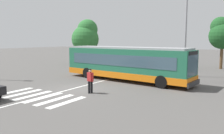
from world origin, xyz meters
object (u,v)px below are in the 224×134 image
city_transit_bus (126,63)px  parked_car_red (124,60)px  parked_car_silver (182,63)px  twin_arm_street_lamp (186,13)px  background_tree_right (222,33)px  parked_car_teal (161,62)px  background_tree_left (86,36)px  pedestrian_crossing_street (90,79)px  parked_car_white (142,61)px

city_transit_bus → parked_car_red: bearing=120.0°
parked_car_silver → twin_arm_street_lamp: bearing=-71.8°
parked_car_red → background_tree_right: background_tree_right is taller
parked_car_red → parked_car_teal: bearing=3.7°
parked_car_red → background_tree_right: bearing=17.0°
city_transit_bus → background_tree_left: background_tree_left is taller
pedestrian_crossing_street → background_tree_left: background_tree_left is taller
parked_car_silver → background_tree_left: bearing=-173.6°
background_tree_left → twin_arm_street_lamp: bearing=-14.1°
parked_car_red → city_transit_bus: bearing=-60.0°
parked_car_white → parked_car_teal: size_ratio=1.00×
background_tree_left → city_transit_bus: bearing=-37.5°
pedestrian_crossing_street → twin_arm_street_lamp: twin_arm_street_lamp is taller
parked_car_teal → pedestrian_crossing_street: bearing=-86.6°
parked_car_white → twin_arm_street_lamp: twin_arm_street_lamp is taller
parked_car_silver → parked_car_white: bearing=-175.5°
background_tree_left → background_tree_right: size_ratio=1.03×
parked_car_red → parked_car_teal: (5.34, 0.34, 0.00)m
twin_arm_street_lamp → background_tree_right: bearing=75.9°
parked_car_silver → background_tree_right: size_ratio=0.69×
parked_car_white → twin_arm_street_lamp: size_ratio=0.43×
parked_car_silver → background_tree_left: size_ratio=0.67×
city_transit_bus → background_tree_left: (-11.99, 9.20, 2.63)m
background_tree_right → parked_car_white: bearing=-159.1°
pedestrian_crossing_street → parked_car_red: 17.17m
parked_car_silver → twin_arm_street_lamp: size_ratio=0.44×
parked_car_red → parked_car_teal: 5.35m
parked_car_white → background_tree_right: bearing=20.9°
city_transit_bus → pedestrian_crossing_street: bearing=-86.1°
parked_car_teal → background_tree_right: (6.67, 3.33, 3.74)m
parked_car_teal → parked_car_white: bearing=-175.4°
pedestrian_crossing_street → parked_car_teal: (-0.96, 16.32, -0.20)m
city_transit_bus → pedestrian_crossing_street: size_ratio=7.33×
background_tree_left → background_tree_right: bearing=14.6°
parked_car_teal → twin_arm_street_lamp: twin_arm_street_lamp is taller
pedestrian_crossing_street → parked_car_silver: 16.60m
parked_car_red → parked_car_silver: same height
twin_arm_street_lamp → pedestrian_crossing_street: bearing=-107.8°
pedestrian_crossing_street → background_tree_right: background_tree_right is taller
background_tree_right → city_transit_bus: bearing=-113.6°
pedestrian_crossing_street → background_tree_right: size_ratio=0.26×
city_transit_bus → parked_car_silver: city_transit_bus is taller
parked_car_teal → background_tree_left: 12.01m
parked_car_white → background_tree_right: 10.61m
parked_car_white → city_transit_bus: bearing=-72.9°
background_tree_left → background_tree_right: 18.69m
city_transit_bus → parked_car_red: 11.86m
city_transit_bus → parked_car_white: size_ratio=2.80×
pedestrian_crossing_street → background_tree_right: (5.70, 19.65, 3.54)m
background_tree_left → pedestrian_crossing_street: bearing=-50.3°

